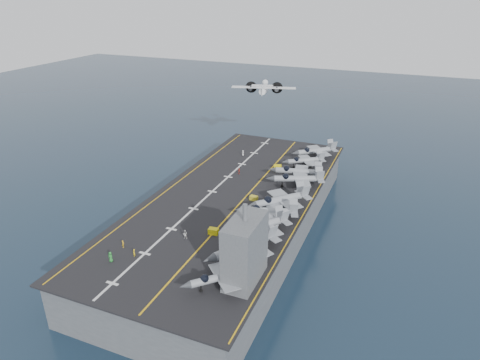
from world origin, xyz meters
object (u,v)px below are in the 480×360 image
at_px(island_superstructure, 245,243).
at_px(tow_cart_a, 213,231).
at_px(fighter_jet_0, 220,276).
at_px(transport_plane, 264,91).

relative_size(island_superstructure, tow_cart_a, 6.84).
bearing_deg(fighter_jet_0, tow_cart_a, 119.78).
height_order(tow_cart_a, transport_plane, transport_plane).
relative_size(island_superstructure, fighter_jet_0, 1.00).
xyz_separation_m(fighter_jet_0, tow_cart_a, (-8.75, 15.29, -1.59)).
bearing_deg(transport_plane, island_superstructure, -72.35).
xyz_separation_m(island_superstructure, transport_plane, (-26.49, 83.25, 6.70)).
bearing_deg(tow_cart_a, island_superstructure, -44.80).
distance_m(fighter_jet_0, tow_cart_a, 17.69).
height_order(island_superstructure, transport_plane, transport_plane).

